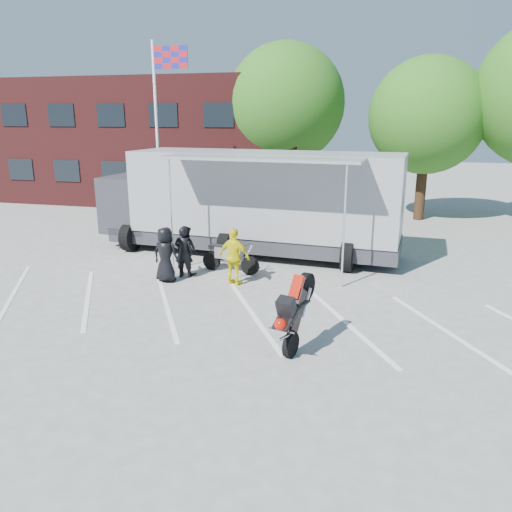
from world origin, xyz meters
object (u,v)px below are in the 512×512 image
at_px(flagpole, 161,113).
at_px(tree_mid, 427,116).
at_px(stunt_bike_rider, 302,345).
at_px(spectator_hivis, 234,257).
at_px(spectator_leather_a, 166,255).
at_px(spectator_leather_c, 186,250).
at_px(tree_left, 286,104).
at_px(transporter_truck, 252,253).
at_px(parked_motorcycle, 231,272).
at_px(spectator_leather_b, 184,252).

distance_m(flagpole, tree_mid, 12.31).
relative_size(tree_mid, stunt_bike_rider, 4.13).
xyz_separation_m(tree_mid, spectator_hivis, (-5.93, -11.87, -4.08)).
bearing_deg(spectator_leather_a, spectator_leather_c, -103.83).
bearing_deg(stunt_bike_rider, spectator_leather_c, 151.98).
distance_m(tree_left, spectator_leather_a, 13.95).
bearing_deg(transporter_truck, tree_left, 98.18).
height_order(tree_left, parked_motorcycle, tree_left).
height_order(tree_left, spectator_leather_a, tree_left).
distance_m(parked_motorcycle, spectator_leather_a, 2.30).
xyz_separation_m(transporter_truck, spectator_leather_b, (-1.32, -3.30, 0.81)).
relative_size(tree_mid, spectator_leather_a, 4.50).
relative_size(parked_motorcycle, spectator_leather_b, 1.27).
xyz_separation_m(stunt_bike_rider, spectator_leather_b, (-4.43, 3.95, 0.81)).
xyz_separation_m(tree_left, spectator_leather_c, (-0.75, -12.23, -4.77)).
distance_m(parked_motorcycle, spectator_hivis, 1.53).
bearing_deg(tree_left, spectator_leather_c, -93.50).
xyz_separation_m(tree_left, transporter_truck, (0.64, -9.26, -5.57)).
height_order(tree_left, spectator_hivis, tree_left).
relative_size(spectator_leather_a, spectator_leather_b, 1.05).
bearing_deg(spectator_leather_b, parked_motorcycle, -151.01).
height_order(flagpole, parked_motorcycle, flagpole).
height_order(tree_mid, spectator_leather_b, tree_mid).
bearing_deg(stunt_bike_rider, spectator_hivis, 141.87).
height_order(transporter_truck, stunt_bike_rider, transporter_truck).
relative_size(flagpole, transporter_truck, 0.68).
bearing_deg(stunt_bike_rider, flagpole, 142.81).
relative_size(transporter_truck, spectator_leather_a, 6.86).
height_order(spectator_leather_b, spectator_leather_c, spectator_leather_b).
bearing_deg(transporter_truck, spectator_leather_a, -109.56).
bearing_deg(tree_mid, spectator_hivis, -116.54).
bearing_deg(transporter_truck, parked_motorcycle, -87.10).
height_order(transporter_truck, spectator_leather_c, transporter_truck).
distance_m(flagpole, transporter_truck, 7.75).
bearing_deg(spectator_leather_a, transporter_truck, -108.18).
bearing_deg(tree_left, spectator_hivis, -85.24).
bearing_deg(spectator_leather_a, spectator_hivis, -168.41).
distance_m(tree_mid, spectator_leather_c, 14.26).
relative_size(parked_motorcycle, spectator_leather_a, 1.20).
distance_m(flagpole, tree_left, 7.37).
xyz_separation_m(flagpole, spectator_leather_c, (3.50, -6.23, -4.26)).
relative_size(tree_mid, transporter_truck, 0.66).
distance_m(tree_left, parked_motorcycle, 12.98).
distance_m(flagpole, stunt_bike_rider, 14.14).
height_order(spectator_leather_a, spectator_leather_b, spectator_leather_a).
bearing_deg(spectator_leather_b, transporter_truck, -116.82).
bearing_deg(tree_mid, spectator_leather_c, -124.60).
height_order(flagpole, spectator_hivis, flagpole).
bearing_deg(parked_motorcycle, flagpole, 50.52).
bearing_deg(spectator_hivis, stunt_bike_rider, 139.46).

